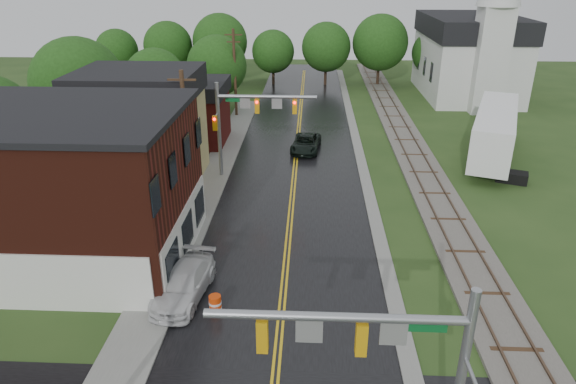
# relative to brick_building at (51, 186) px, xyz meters

# --- Properties ---
(main_road) EXTENTS (10.00, 90.00, 0.02)m
(main_road) POSITION_rel_brick_building_xyz_m (12.48, 15.00, -4.15)
(main_road) COLOR black
(main_road) RESTS_ON ground
(curb_right) EXTENTS (0.80, 70.00, 0.12)m
(curb_right) POSITION_rel_brick_building_xyz_m (17.88, 20.00, -4.15)
(curb_right) COLOR gray
(curb_right) RESTS_ON ground
(sidewalk_left) EXTENTS (2.40, 50.00, 0.12)m
(sidewalk_left) POSITION_rel_brick_building_xyz_m (6.28, 10.00, -4.15)
(sidewalk_left) COLOR gray
(sidewalk_left) RESTS_ON ground
(brick_building) EXTENTS (14.30, 10.30, 8.30)m
(brick_building) POSITION_rel_brick_building_xyz_m (0.00, 0.00, 0.00)
(brick_building) COLOR #45180E
(brick_building) RESTS_ON ground
(yellow_house) EXTENTS (8.00, 7.00, 6.40)m
(yellow_house) POSITION_rel_brick_building_xyz_m (1.48, 11.00, -0.95)
(yellow_house) COLOR tan
(yellow_house) RESTS_ON ground
(darkred_building) EXTENTS (7.00, 6.00, 4.40)m
(darkred_building) POSITION_rel_brick_building_xyz_m (2.48, 20.00, -1.95)
(darkred_building) COLOR #3F0F0C
(darkred_building) RESTS_ON ground
(church) EXTENTS (10.40, 18.40, 20.00)m
(church) POSITION_rel_brick_building_xyz_m (32.48, 38.74, 1.68)
(church) COLOR silver
(church) RESTS_ON ground
(railroad) EXTENTS (3.20, 80.00, 0.30)m
(railroad) POSITION_rel_brick_building_xyz_m (22.48, 20.00, -4.05)
(railroad) COLOR #59544C
(railroad) RESTS_ON ground
(traffic_signal_near) EXTENTS (7.34, 0.30, 7.20)m
(traffic_signal_near) POSITION_rel_brick_building_xyz_m (15.96, -13.00, 0.82)
(traffic_signal_near) COLOR gray
(traffic_signal_near) RESTS_ON ground
(traffic_signal_far) EXTENTS (7.34, 0.43, 7.20)m
(traffic_signal_far) POSITION_rel_brick_building_xyz_m (9.01, 12.00, 0.82)
(traffic_signal_far) COLOR gray
(traffic_signal_far) RESTS_ON ground
(utility_pole_b) EXTENTS (1.80, 0.28, 9.00)m
(utility_pole_b) POSITION_rel_brick_building_xyz_m (5.68, 7.00, 0.57)
(utility_pole_b) COLOR #382616
(utility_pole_b) RESTS_ON ground
(utility_pole_c) EXTENTS (1.80, 0.28, 9.00)m
(utility_pole_c) POSITION_rel_brick_building_xyz_m (5.68, 29.00, 0.57)
(utility_pole_c) COLOR #382616
(utility_pole_c) RESTS_ON ground
(tree_left_b) EXTENTS (7.60, 7.60, 9.69)m
(tree_left_b) POSITION_rel_brick_building_xyz_m (-5.36, 16.90, 1.57)
(tree_left_b) COLOR black
(tree_left_b) RESTS_ON ground
(tree_left_c) EXTENTS (6.00, 6.00, 7.65)m
(tree_left_c) POSITION_rel_brick_building_xyz_m (-1.36, 24.90, 0.36)
(tree_left_c) COLOR black
(tree_left_c) RESTS_ON ground
(tree_left_e) EXTENTS (6.40, 6.40, 8.16)m
(tree_left_e) POSITION_rel_brick_building_xyz_m (3.64, 30.90, 0.66)
(tree_left_e) COLOR black
(tree_left_e) RESTS_ON ground
(suv_dark) EXTENTS (2.80, 5.14, 1.37)m
(suv_dark) POSITION_rel_brick_building_xyz_m (13.28, 18.02, -3.47)
(suv_dark) COLOR black
(suv_dark) RESTS_ON ground
(pickup_white) EXTENTS (2.70, 5.30, 1.47)m
(pickup_white) POSITION_rel_brick_building_xyz_m (7.68, -3.68, -3.41)
(pickup_white) COLOR silver
(pickup_white) RESTS_ON ground
(semi_trailer) EXTENTS (7.42, 13.65, 4.17)m
(semi_trailer) POSITION_rel_brick_building_xyz_m (28.75, 16.79, -1.70)
(semi_trailer) COLOR black
(semi_trailer) RESTS_ON ground
(construction_barrel) EXTENTS (0.71, 0.71, 1.01)m
(construction_barrel) POSITION_rel_brick_building_xyz_m (9.44, -5.00, -3.65)
(construction_barrel) COLOR red
(construction_barrel) RESTS_ON ground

